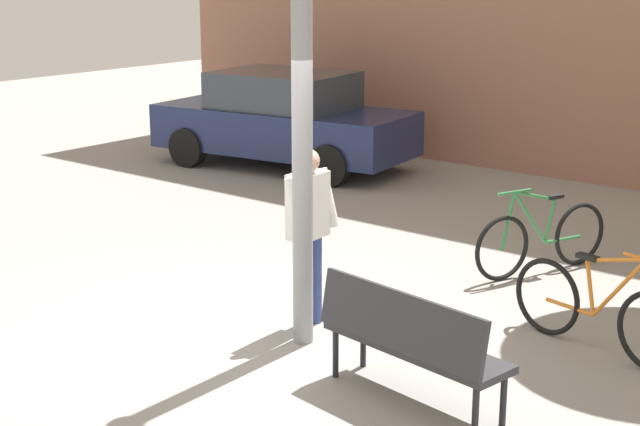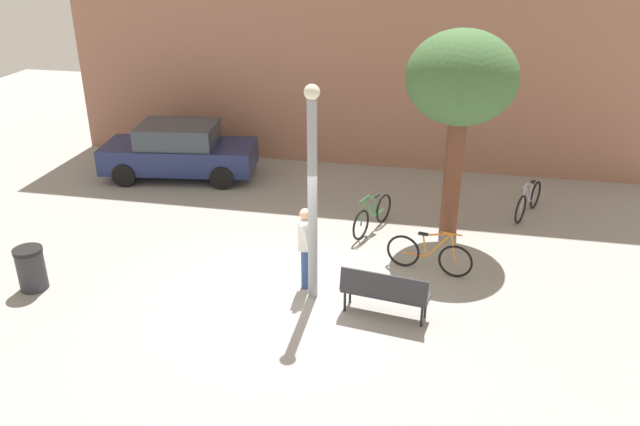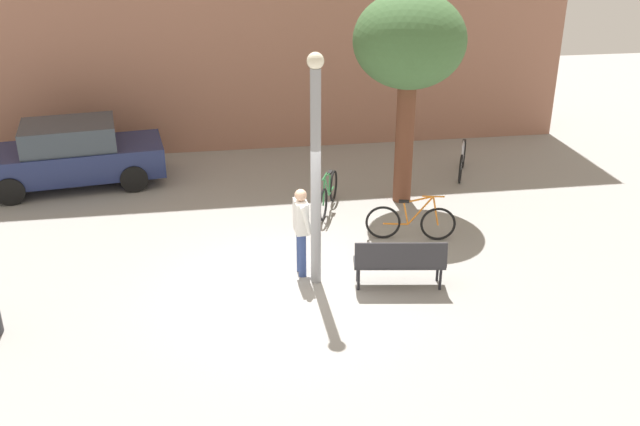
% 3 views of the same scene
% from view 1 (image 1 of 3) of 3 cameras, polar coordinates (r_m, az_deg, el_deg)
% --- Properties ---
extents(ground_plane, '(36.00, 36.00, 0.00)m').
position_cam_1_polar(ground_plane, '(8.91, -3.75, -7.03)').
color(ground_plane, gray).
extents(lamppost, '(0.28, 0.28, 4.12)m').
position_cam_1_polar(lamppost, '(8.11, -1.07, 7.23)').
color(lamppost, gray).
rests_on(lamppost, ground_plane).
extents(person_by_lamppost, '(0.30, 0.60, 1.67)m').
position_cam_1_polar(person_by_lamppost, '(8.75, -0.69, -0.72)').
color(person_by_lamppost, '#334784').
rests_on(person_by_lamppost, ground_plane).
extents(park_bench, '(1.65, 0.71, 0.92)m').
position_cam_1_polar(park_bench, '(7.37, 5.25, -7.29)').
color(park_bench, '#2D2D33').
rests_on(park_bench, ground_plane).
extents(bicycle_orange, '(1.78, 0.45, 0.97)m').
position_cam_1_polar(bicycle_orange, '(8.65, 16.16, -5.58)').
color(bicycle_orange, black).
rests_on(bicycle_orange, ground_plane).
extents(bicycle_green, '(0.70, 1.70, 0.97)m').
position_cam_1_polar(bicycle_green, '(10.67, 12.92, -1.48)').
color(bicycle_green, black).
rests_on(bicycle_green, ground_plane).
extents(parked_car_navy, '(4.39, 2.25, 1.55)m').
position_cam_1_polar(parked_car_navy, '(15.68, -2.15, 5.52)').
color(parked_car_navy, navy).
rests_on(parked_car_navy, ground_plane).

